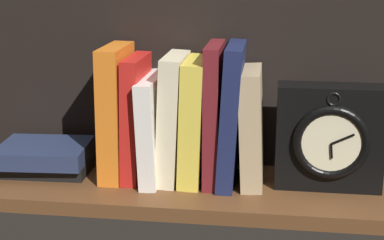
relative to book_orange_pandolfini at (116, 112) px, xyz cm
name	(u,v)px	position (x,y,z in cm)	size (l,w,h in cm)	color
ground_plane	(177,188)	(11.54, -2.29, -13.37)	(78.40, 23.68, 2.50)	brown
back_panel	(186,58)	(11.54, 8.95, 8.68)	(78.40, 1.20, 41.60)	black
book_orange_pandolfini	(116,112)	(0.00, 0.00, 0.00)	(3.86, 13.71, 24.25)	orange
book_red_requiem	(136,117)	(3.69, 0.00, -0.90)	(2.92, 13.24, 22.45)	red
book_white_catcher	(154,128)	(6.95, 0.00, -2.70)	(2.99, 16.70, 18.85)	silver
book_cream_twain	(173,118)	(10.50, 0.00, -0.70)	(3.52, 13.66, 22.85)	beige
book_yellow_seinlanguage	(194,120)	(14.47, 0.00, -1.04)	(3.82, 14.02, 22.16)	gold
book_maroon_dawkins	(214,114)	(18.00, 0.00, 0.36)	(2.65, 14.00, 24.97)	maroon
book_navy_bierce	(231,114)	(21.11, 0.00, 0.35)	(2.97, 15.52, 24.94)	#192147
book_tan_shortstories	(252,127)	(24.75, 0.00, -1.79)	(3.71, 13.68, 20.66)	tan
framed_clock	(329,138)	(38.31, -1.28, -2.91)	(18.40, 7.50, 18.40)	black
book_stack_side	(46,157)	(-13.91, -0.72, -9.19)	(17.43, 14.32, 5.47)	black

